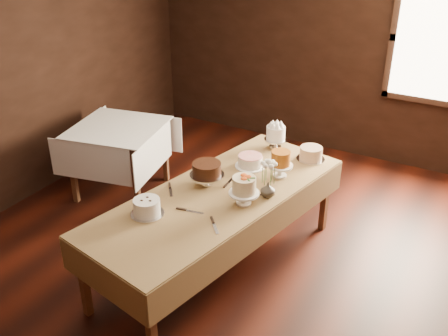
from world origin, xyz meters
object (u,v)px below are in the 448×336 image
cake_server_a (195,212)px  flower_vase (268,190)px  cake_speckled (311,154)px  cake_lattice (250,162)px  cake_chocolate (207,175)px  cake_flowers (244,192)px  display_table (218,200)px  cake_server_c (232,179)px  side_table (118,135)px  cake_caramel (280,165)px  cake_meringue (275,138)px  cake_swirl (147,208)px  cake_server_d (266,195)px  cake_server_e (171,192)px  cake_server_b (216,229)px

cake_server_a → flower_vase: size_ratio=1.81×
cake_speckled → cake_lattice: bearing=-136.4°
cake_chocolate → cake_flowers: cake_flowers is taller
display_table → cake_server_c: size_ratio=11.08×
side_table → cake_caramel: 2.02m
cake_meringue → side_table: bearing=-166.4°
display_table → cake_swirl: size_ratio=9.71×
cake_chocolate → cake_server_a: cake_chocolate is taller
display_table → cake_flowers: bearing=-7.8°
cake_server_d → cake_server_e: size_ratio=1.00×
cake_speckled → cake_caramel: bearing=-104.7°
cake_lattice → cake_server_c: (-0.03, -0.31, -0.05)m
cake_meringue → cake_server_b: 1.58m
side_table → cake_caramel: size_ratio=4.24×
flower_vase → cake_lattice: bearing=132.1°
cake_flowers → cake_server_c: (-0.29, 0.31, -0.11)m
cake_server_a → cake_server_e: 0.39m
cake_meringue → cake_chocolate: 1.02m
cake_speckled → cake_lattice: size_ratio=1.03×
flower_vase → display_table: bearing=-156.5°
cake_chocolate → cake_server_e: bearing=-125.9°
cake_meringue → cake_server_e: cake_meringue is taller
cake_meringue → flower_vase: cake_meringue is taller
cake_chocolate → cake_flowers: size_ratio=1.18×
cake_server_a → cake_swirl: bearing=-155.7°
cake_swirl → side_table: bearing=137.3°
cake_server_c → cake_flowers: bearing=-142.0°
cake_server_b → flower_vase: size_ratio=1.81×
cake_speckled → cake_server_c: bearing=-122.8°
cake_meringue → cake_server_e: (-0.41, -1.27, -0.11)m
side_table → cake_server_d: size_ratio=4.69×
cake_meringue → cake_server_d: 0.97m
cake_server_a → cake_speckled: bearing=60.6°
cake_caramel → cake_server_c: cake_caramel is taller
cake_caramel → cake_server_b: cake_caramel is taller
cake_flowers → cake_swirl: (-0.60, -0.53, -0.05)m
cake_speckled → cake_meringue: bearing=169.6°
cake_speckled → cake_chocolate: size_ratio=0.96×
cake_caramel → cake_server_d: size_ratio=1.11×
cake_meringue → cake_server_d: bearing=-70.2°
side_table → flower_vase: 2.13m
cake_swirl → cake_server_d: bearing=47.1°
cake_meringue → flower_vase: 0.98m
side_table → cake_server_a: side_table is taller
cake_server_e → cake_chocolate: bearing=104.9°
cake_flowers → display_table: bearing=172.2°
cake_server_a → flower_vase: 0.66m
display_table → cake_server_d: cake_server_d is taller
cake_server_d → cake_meringue: bearing=79.2°
cake_lattice → cake_server_b: bearing=-77.3°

